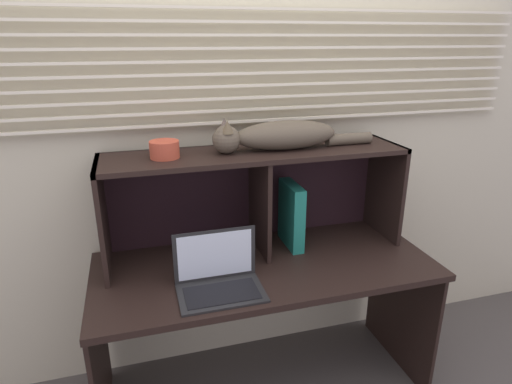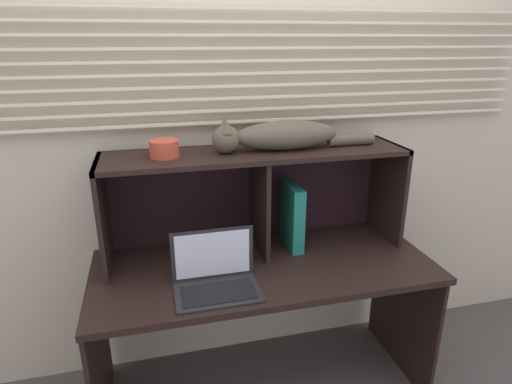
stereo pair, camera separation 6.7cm
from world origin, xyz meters
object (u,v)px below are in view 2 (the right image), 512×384
cat (280,136)px  book_stack (206,251)px  small_basket (164,149)px  laptop (216,277)px  binder_upright (292,215)px

cat → book_stack: cat is taller
book_stack → small_basket: 0.53m
laptop → small_basket: (-0.16, 0.30, 0.48)m
cat → book_stack: (-0.35, 0.00, -0.54)m
small_basket → cat: bearing=-0.0°
small_basket → laptop: bearing=-61.9°
cat → small_basket: 0.51m
small_basket → book_stack: bearing=1.3°
book_stack → small_basket: size_ratio=1.76×
book_stack → small_basket: (-0.16, -0.00, 0.51)m
book_stack → laptop: bearing=-89.9°
laptop → small_basket: bearing=118.1°
cat → binder_upright: cat is taller
laptop → cat: bearing=40.0°
laptop → book_stack: bearing=90.1°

